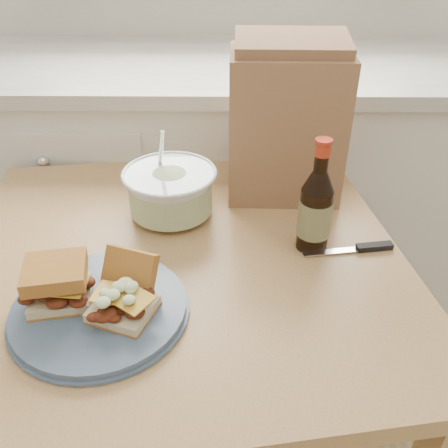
{
  "coord_description": "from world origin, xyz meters",
  "views": [
    {
      "loc": [
        0.01,
        0.15,
        1.38
      ],
      "look_at": [
        0.0,
        0.97,
        0.83
      ],
      "focal_mm": 40.0,
      "sensor_mm": 36.0,
      "label": 1
    }
  ],
  "objects_px": {
    "dining_table": "(188,293)",
    "plate": "(100,310)",
    "coleslaw_bowl": "(171,193)",
    "paper_bag": "(286,127)",
    "beer_bottle": "(316,209)"
  },
  "relations": [
    {
      "from": "coleslaw_bowl",
      "to": "paper_bag",
      "type": "distance_m",
      "value": 0.31
    },
    {
      "from": "plate",
      "to": "paper_bag",
      "type": "distance_m",
      "value": 0.59
    },
    {
      "from": "plate",
      "to": "dining_table",
      "type": "bearing_deg",
      "value": 51.78
    },
    {
      "from": "beer_bottle",
      "to": "paper_bag",
      "type": "height_order",
      "value": "paper_bag"
    },
    {
      "from": "beer_bottle",
      "to": "paper_bag",
      "type": "distance_m",
      "value": 0.25
    },
    {
      "from": "dining_table",
      "to": "plate",
      "type": "relative_size",
      "value": 3.31
    },
    {
      "from": "plate",
      "to": "paper_bag",
      "type": "height_order",
      "value": "paper_bag"
    },
    {
      "from": "plate",
      "to": "coleslaw_bowl",
      "type": "distance_m",
      "value": 0.35
    },
    {
      "from": "coleslaw_bowl",
      "to": "paper_bag",
      "type": "relative_size",
      "value": 0.62
    },
    {
      "from": "dining_table",
      "to": "plate",
      "type": "distance_m",
      "value": 0.26
    },
    {
      "from": "dining_table",
      "to": "beer_bottle",
      "type": "xyz_separation_m",
      "value": [
        0.27,
        0.03,
        0.2
      ]
    },
    {
      "from": "dining_table",
      "to": "coleslaw_bowl",
      "type": "xyz_separation_m",
      "value": [
        -0.04,
        0.15,
        0.16
      ]
    },
    {
      "from": "dining_table",
      "to": "paper_bag",
      "type": "distance_m",
      "value": 0.44
    },
    {
      "from": "paper_bag",
      "to": "dining_table",
      "type": "bearing_deg",
      "value": -129.1
    },
    {
      "from": "dining_table",
      "to": "beer_bottle",
      "type": "distance_m",
      "value": 0.33
    }
  ]
}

